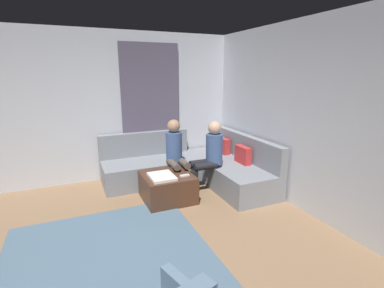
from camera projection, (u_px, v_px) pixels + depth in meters
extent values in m
cube|color=silver|center=(341.00, 124.00, 3.51)|extent=(6.00, 0.12, 2.70)
cube|color=silver|center=(77.00, 109.00, 4.99)|extent=(0.12, 6.00, 2.70)
cube|color=#595166|center=(151.00, 111.00, 5.42)|extent=(0.06, 1.10, 2.50)
cube|color=slate|center=(111.00, 269.00, 2.92)|extent=(2.60, 2.20, 0.01)
cube|color=gray|center=(228.00, 172.00, 5.16)|extent=(2.10, 0.85, 0.42)
cube|color=gray|center=(245.00, 147.00, 5.19)|extent=(2.10, 0.14, 0.45)
cube|color=gray|center=(150.00, 171.00, 5.23)|extent=(0.85, 1.70, 0.42)
cube|color=gray|center=(145.00, 144.00, 5.44)|extent=(0.14, 1.70, 0.45)
cube|color=red|center=(223.00, 147.00, 5.60)|extent=(0.36, 0.12, 0.36)
cube|color=red|center=(243.00, 156.00, 4.97)|extent=(0.36, 0.12, 0.36)
cube|color=#4C2D1E|center=(167.00, 187.00, 4.49)|extent=(0.76, 0.76, 0.42)
cube|color=white|center=(162.00, 176.00, 4.30)|extent=(0.44, 0.36, 0.04)
cylinder|color=#334C72|center=(173.00, 166.00, 4.69)|extent=(0.08, 0.08, 0.10)
cube|color=white|center=(185.00, 176.00, 4.36)|extent=(0.05, 0.15, 0.02)
cylinder|color=black|center=(195.00, 183.00, 4.64)|extent=(0.12, 0.12, 0.42)
cylinder|color=black|center=(190.00, 180.00, 4.80)|extent=(0.12, 0.12, 0.42)
cylinder|color=black|center=(206.00, 166.00, 4.65)|extent=(0.12, 0.40, 0.12)
cylinder|color=black|center=(201.00, 163.00, 4.81)|extent=(0.12, 0.40, 0.12)
cylinder|color=#3F598C|center=(214.00, 149.00, 4.75)|extent=(0.28, 0.28, 0.50)
sphere|color=#D8AD8C|center=(215.00, 128.00, 4.66)|extent=(0.22, 0.22, 0.22)
cylinder|color=brown|center=(188.00, 182.00, 4.70)|extent=(0.12, 0.12, 0.42)
cylinder|color=brown|center=(178.00, 183.00, 4.63)|extent=(0.12, 0.12, 0.42)
cylinder|color=brown|center=(183.00, 163.00, 4.81)|extent=(0.40, 0.12, 0.12)
cylinder|color=brown|center=(173.00, 164.00, 4.74)|extent=(0.40, 0.12, 0.12)
cylinder|color=#3F598C|center=(174.00, 146.00, 4.90)|extent=(0.28, 0.28, 0.50)
sphere|color=tan|center=(174.00, 126.00, 4.81)|extent=(0.22, 0.22, 0.22)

